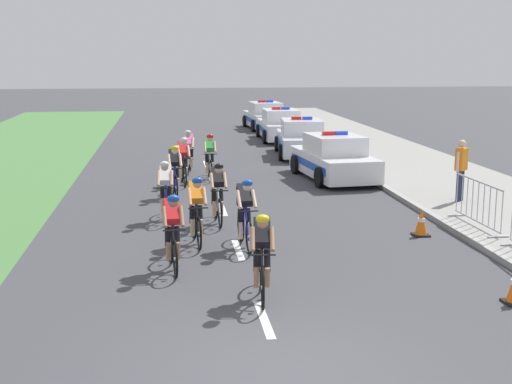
# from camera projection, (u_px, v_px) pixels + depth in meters

# --- Properties ---
(ground_plane) EXTENTS (160.00, 160.00, 0.00)m
(ground_plane) POSITION_uv_depth(u_px,v_px,m) (285.00, 374.00, 9.07)
(ground_plane) COLOR #424247
(sidewalk_slab) EXTENTS (4.70, 60.00, 0.12)m
(sidewalk_slab) POSITION_uv_depth(u_px,v_px,m) (433.00, 176.00, 23.61)
(sidewalk_slab) COLOR gray
(sidewalk_slab) RESTS_ON ground
(kerb_edge) EXTENTS (0.16, 60.00, 0.13)m
(kerb_edge) POSITION_uv_depth(u_px,v_px,m) (367.00, 177.00, 23.32)
(kerb_edge) COLOR #9E9E99
(kerb_edge) RESTS_ON ground
(lane_markings_centre) EXTENTS (0.14, 21.60, 0.01)m
(lane_markings_centre) POSITION_uv_depth(u_px,v_px,m) (230.00, 227.00, 16.81)
(lane_markings_centre) COLOR white
(lane_markings_centre) RESTS_ON ground
(cyclist_lead) EXTENTS (0.45, 1.72, 1.56)m
(cyclist_lead) POSITION_uv_depth(u_px,v_px,m) (262.00, 254.00, 11.72)
(cyclist_lead) COLOR black
(cyclist_lead) RESTS_ON ground
(cyclist_second) EXTENTS (0.44, 1.72, 1.56)m
(cyclist_second) POSITION_uv_depth(u_px,v_px,m) (173.00, 230.00, 13.31)
(cyclist_second) COLOR black
(cyclist_second) RESTS_ON ground
(cyclist_third) EXTENTS (0.44, 1.72, 1.56)m
(cyclist_third) POSITION_uv_depth(u_px,v_px,m) (245.00, 212.00, 14.88)
(cyclist_third) COLOR black
(cyclist_third) RESTS_ON ground
(cyclist_fourth) EXTENTS (0.43, 1.72, 1.56)m
(cyclist_fourth) POSITION_uv_depth(u_px,v_px,m) (196.00, 209.00, 15.17)
(cyclist_fourth) COLOR black
(cyclist_fourth) RESTS_ON ground
(cyclist_fifth) EXTENTS (0.43, 1.72, 1.56)m
(cyclist_fifth) POSITION_uv_depth(u_px,v_px,m) (166.00, 189.00, 17.38)
(cyclist_fifth) COLOR black
(cyclist_fifth) RESTS_ON ground
(cyclist_sixth) EXTENTS (0.42, 1.72, 1.56)m
(cyclist_sixth) POSITION_uv_depth(u_px,v_px,m) (218.00, 192.00, 17.05)
(cyclist_sixth) COLOR black
(cyclist_sixth) RESTS_ON ground
(cyclist_seventh) EXTENTS (0.44, 1.72, 1.56)m
(cyclist_seventh) POSITION_uv_depth(u_px,v_px,m) (175.00, 170.00, 20.28)
(cyclist_seventh) COLOR black
(cyclist_seventh) RESTS_ON ground
(cyclist_eighth) EXTENTS (0.44, 1.72, 1.56)m
(cyclist_eighth) POSITION_uv_depth(u_px,v_px,m) (183.00, 160.00, 22.22)
(cyclist_eighth) COLOR black
(cyclist_eighth) RESTS_ON ground
(cyclist_ninth) EXTENTS (0.46, 1.72, 1.56)m
(cyclist_ninth) POSITION_uv_depth(u_px,v_px,m) (189.00, 151.00, 24.34)
(cyclist_ninth) COLOR black
(cyclist_ninth) RESTS_ON ground
(cyclist_tenth) EXTENTS (0.42, 1.72, 1.56)m
(cyclist_tenth) POSITION_uv_depth(u_px,v_px,m) (210.00, 155.00, 23.21)
(cyclist_tenth) COLOR black
(cyclist_tenth) RESTS_ON ground
(police_car_nearest) EXTENTS (2.32, 4.55, 1.59)m
(police_car_nearest) POSITION_uv_depth(u_px,v_px,m) (333.00, 159.00, 23.18)
(police_car_nearest) COLOR white
(police_car_nearest) RESTS_ON ground
(police_car_second) EXTENTS (2.31, 4.55, 1.59)m
(police_car_second) POSITION_uv_depth(u_px,v_px,m) (301.00, 139.00, 28.62)
(police_car_second) COLOR silver
(police_car_second) RESTS_ON ground
(police_car_third) EXTENTS (2.05, 4.43, 1.59)m
(police_car_third) POSITION_uv_depth(u_px,v_px,m) (280.00, 126.00, 33.85)
(police_car_third) COLOR white
(police_car_third) RESTS_ON ground
(police_car_furthest) EXTENTS (2.19, 4.49, 1.59)m
(police_car_furthest) POSITION_uv_depth(u_px,v_px,m) (265.00, 117.00, 38.98)
(police_car_furthest) COLOR silver
(police_car_furthest) RESTS_ON ground
(crowd_barrier_rear) EXTENTS (0.54, 2.32, 1.07)m
(crowd_barrier_rear) POSITION_uv_depth(u_px,v_px,m) (478.00, 204.00, 16.32)
(crowd_barrier_rear) COLOR #B7BABF
(crowd_barrier_rear) RESTS_ON sidewalk_slab
(traffic_cone_near) EXTENTS (0.36, 0.36, 0.64)m
(traffic_cone_near) POSITION_uv_depth(u_px,v_px,m) (421.00, 222.00, 15.97)
(traffic_cone_near) COLOR black
(traffic_cone_near) RESTS_ON ground
(spectator_back) EXTENTS (0.44, 0.41, 1.68)m
(spectator_back) POSITION_uv_depth(u_px,v_px,m) (461.00, 166.00, 19.08)
(spectator_back) COLOR #23284C
(spectator_back) RESTS_ON sidewalk_slab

